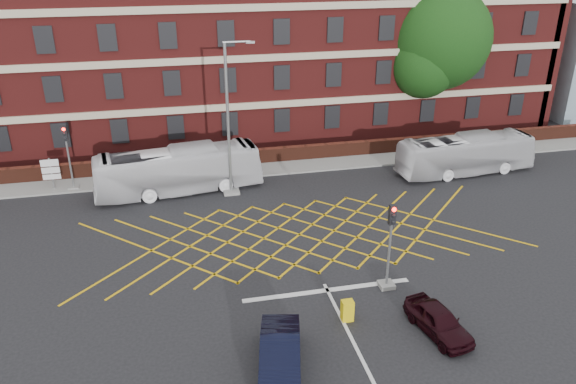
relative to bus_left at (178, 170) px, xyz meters
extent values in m
plane|color=black|center=(6.17, -9.30, -1.47)|extent=(120.00, 120.00, 0.00)
cube|color=maroon|center=(6.17, 12.70, 4.53)|extent=(50.00, 12.00, 12.00)
cube|color=#B7A88C|center=(6.17, 6.62, 5.53)|extent=(50.00, 0.18, 0.50)
cube|color=black|center=(6.17, 6.64, 4.03)|extent=(1.20, 0.14, 1.80)
cube|color=#461D12|center=(6.17, 3.70, -0.92)|extent=(56.00, 0.50, 1.10)
cube|color=slate|center=(6.17, 2.70, -1.41)|extent=(60.00, 3.00, 0.12)
cube|color=#CC990C|center=(6.17, -7.30, -1.46)|extent=(8.22, 8.22, 0.02)
cube|color=silver|center=(6.17, -12.80, -1.46)|extent=(8.00, 0.30, 0.02)
imported|color=silver|center=(0.00, 0.00, 0.00)|extent=(10.76, 3.74, 2.94)
imported|color=silver|center=(19.42, -1.13, -0.11)|extent=(9.86, 2.99, 2.71)
imported|color=black|center=(2.93, -17.49, -0.76)|extent=(2.40, 4.55, 1.43)
imported|color=black|center=(9.78, -16.72, -0.88)|extent=(2.05, 3.68, 1.18)
cylinder|color=black|center=(21.08, 7.77, 1.57)|extent=(0.90, 0.90, 6.08)
sphere|color=black|center=(21.08, 7.77, 6.24)|extent=(8.14, 8.14, 8.14)
sphere|color=black|center=(19.58, 6.97, 4.41)|extent=(5.29, 5.29, 5.29)
sphere|color=black|center=(22.58, 8.57, 4.81)|extent=(4.88, 4.88, 4.88)
cube|color=slate|center=(8.96, -13.11, -1.37)|extent=(0.70, 0.70, 0.20)
cylinder|color=gray|center=(8.96, -13.11, 0.28)|extent=(0.12, 0.12, 3.50)
cube|color=black|center=(8.96, -13.11, 2.33)|extent=(0.30, 0.25, 0.95)
sphere|color=#FF0C05|center=(8.96, -13.25, 2.65)|extent=(0.20, 0.20, 0.20)
cube|color=slate|center=(-6.73, 1.87, -1.37)|extent=(0.70, 0.70, 0.20)
cylinder|color=gray|center=(-6.73, 1.87, 0.28)|extent=(0.12, 0.12, 3.50)
cube|color=black|center=(-6.73, 1.87, 2.33)|extent=(0.30, 0.25, 0.95)
sphere|color=#FF0C05|center=(-6.73, 1.73, 2.65)|extent=(0.20, 0.20, 0.20)
cube|color=slate|center=(3.20, -0.95, -1.37)|extent=(1.00, 1.00, 0.20)
cylinder|color=gray|center=(3.20, -0.95, 3.28)|extent=(0.18, 0.18, 9.49)
cylinder|color=gray|center=(3.90, -0.95, 8.02)|extent=(1.60, 0.12, 0.12)
cube|color=gray|center=(4.70, -0.95, 7.97)|extent=(0.50, 0.20, 0.12)
cylinder|color=gray|center=(-7.97, 2.03, -0.37)|extent=(0.10, 0.10, 2.20)
cube|color=silver|center=(-7.97, 1.95, 0.43)|extent=(1.10, 0.06, 0.45)
cube|color=silver|center=(-7.97, 1.95, -0.07)|extent=(1.10, 0.06, 0.40)
cube|color=silver|center=(-7.97, 1.95, -0.52)|extent=(1.10, 0.06, 0.35)
cube|color=yellow|center=(6.37, -15.11, -0.98)|extent=(0.50, 0.39, 0.97)
camera|label=1|loc=(-0.39, -33.72, 13.56)|focal=35.00mm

